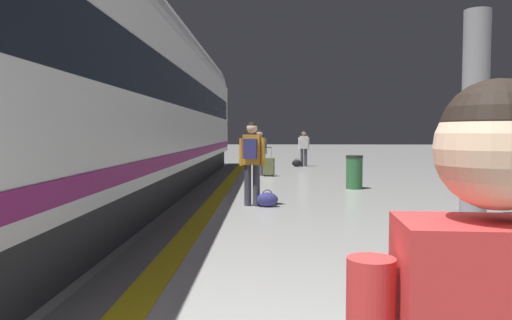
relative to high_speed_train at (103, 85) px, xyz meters
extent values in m
cube|color=yellow|center=(2.14, 1.15, -2.50)|extent=(0.36, 80.00, 0.01)
cube|color=slate|center=(1.79, 1.15, -2.50)|extent=(0.65, 80.00, 0.01)
cube|color=#38383D|center=(0.00, 0.50, -2.15)|extent=(2.67, 24.32, 0.70)
cube|color=white|center=(0.00, 0.50, -0.35)|extent=(2.90, 25.34, 2.90)
cylinder|color=white|center=(0.00, 0.50, 1.05)|extent=(2.84, 24.83, 2.84)
cube|color=black|center=(0.00, 0.50, 0.00)|extent=(2.93, 23.82, 0.80)
cube|color=#8C1966|center=(0.00, 0.50, -1.50)|extent=(2.94, 24.83, 0.24)
cube|color=gray|center=(-1.46, 4.30, -0.60)|extent=(0.02, 0.90, 2.00)
sphere|color=beige|center=(3.72, -9.02, -0.99)|extent=(0.21, 0.21, 0.21)
sphere|color=black|center=(3.72, -9.02, -0.96)|extent=(0.20, 0.20, 0.20)
cylinder|color=#383842|center=(2.92, 0.29, -2.07)|extent=(0.14, 0.14, 0.87)
cylinder|color=#383842|center=(3.10, 0.25, -2.07)|extent=(0.14, 0.14, 0.87)
cube|color=orange|center=(3.01, 0.27, -1.32)|extent=(0.39, 0.28, 0.62)
cylinder|color=orange|center=(2.79, 0.33, -1.37)|extent=(0.09, 0.09, 0.58)
cylinder|color=orange|center=(3.24, 0.24, -1.37)|extent=(0.09, 0.09, 0.58)
sphere|color=beige|center=(3.01, 0.27, -0.88)|extent=(0.23, 0.23, 0.23)
sphere|color=black|center=(3.01, 0.27, -0.85)|extent=(0.21, 0.21, 0.21)
cube|color=navy|center=(2.98, 0.12, -1.30)|extent=(0.29, 0.20, 0.41)
ellipsoid|color=navy|center=(3.33, 0.15, -2.35)|extent=(0.44, 0.26, 0.30)
torus|color=navy|center=(3.33, 0.15, -2.25)|extent=(0.22, 0.02, 0.22)
cylinder|color=#383842|center=(2.97, 7.37, -2.10)|extent=(0.13, 0.13, 0.80)
cylinder|color=#383842|center=(3.14, 7.34, -2.10)|extent=(0.13, 0.13, 0.80)
cube|color=#4C4C51|center=(3.06, 7.35, -1.41)|extent=(0.35, 0.24, 0.57)
cylinder|color=#4C4C51|center=(2.85, 7.40, -1.46)|extent=(0.09, 0.09, 0.53)
cylinder|color=#4C4C51|center=(3.27, 7.33, -1.46)|extent=(0.09, 0.09, 0.53)
sphere|color=beige|center=(3.06, 7.35, -1.00)|extent=(0.21, 0.21, 0.21)
sphere|color=black|center=(3.06, 7.35, -0.98)|extent=(0.19, 0.19, 0.19)
cube|color=#596038|center=(3.38, 7.14, -2.15)|extent=(0.42, 0.29, 0.57)
cube|color=#596038|center=(3.40, 7.26, -2.23)|extent=(0.31, 0.08, 0.31)
cylinder|color=black|center=(3.22, 7.11, -2.47)|extent=(0.03, 0.06, 0.06)
cylinder|color=black|center=(3.50, 7.05, -2.47)|extent=(0.03, 0.06, 0.06)
cylinder|color=gray|center=(3.26, 7.11, -1.68)|extent=(0.02, 0.02, 0.38)
cylinder|color=gray|center=(3.47, 7.07, -1.68)|extent=(0.02, 0.02, 0.38)
cube|color=black|center=(3.37, 7.09, -1.49)|extent=(0.22, 0.07, 0.02)
cylinder|color=#383842|center=(4.89, 12.10, -2.10)|extent=(0.13, 0.13, 0.80)
cylinder|color=#383842|center=(5.05, 12.13, -2.10)|extent=(0.13, 0.13, 0.80)
cube|color=silver|center=(4.97, 12.12, -1.41)|extent=(0.35, 0.25, 0.57)
cylinder|color=silver|center=(4.76, 12.09, -1.46)|extent=(0.09, 0.09, 0.53)
cylinder|color=silver|center=(5.17, 12.17, -1.46)|extent=(0.09, 0.09, 0.53)
sphere|color=#A37556|center=(4.97, 12.12, -1.01)|extent=(0.21, 0.21, 0.21)
sphere|color=black|center=(4.97, 12.12, -0.98)|extent=(0.19, 0.19, 0.19)
ellipsoid|color=black|center=(4.65, 11.97, -2.35)|extent=(0.44, 0.26, 0.30)
torus|color=black|center=(4.65, 11.97, -2.25)|extent=(0.22, 0.02, 0.22)
cylinder|color=gray|center=(6.87, -1.43, -0.70)|extent=(0.44, 0.44, 3.60)
cube|color=gray|center=(6.87, -1.43, -2.45)|extent=(0.56, 0.56, 0.10)
cylinder|color=#2D6638|center=(5.69, 3.41, -2.08)|extent=(0.44, 0.44, 0.85)
cylinder|color=#262628|center=(5.69, 3.41, -1.62)|extent=(0.46, 0.46, 0.06)
camera|label=1|loc=(3.33, -9.87, -0.96)|focal=34.34mm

